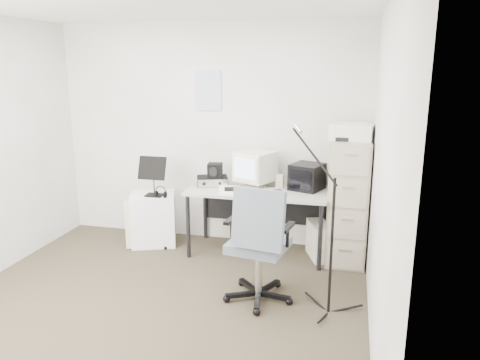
% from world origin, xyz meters
% --- Properties ---
extents(floor, '(3.60, 3.60, 0.01)m').
position_xyz_m(floor, '(0.00, 0.00, -0.01)').
color(floor, '#32291F').
rests_on(floor, ground).
extents(wall_back, '(3.60, 0.02, 2.50)m').
position_xyz_m(wall_back, '(0.00, 1.80, 1.25)').
color(wall_back, white).
rests_on(wall_back, ground).
extents(wall_right, '(0.02, 3.60, 2.50)m').
position_xyz_m(wall_right, '(1.80, 0.00, 1.25)').
color(wall_right, white).
rests_on(wall_right, ground).
extents(wall_calendar, '(0.30, 0.02, 0.44)m').
position_xyz_m(wall_calendar, '(-0.02, 1.79, 1.75)').
color(wall_calendar, white).
rests_on(wall_calendar, wall_back).
extents(filing_cabinet, '(0.40, 0.60, 1.30)m').
position_xyz_m(filing_cabinet, '(1.58, 1.48, 0.65)').
color(filing_cabinet, gray).
rests_on(filing_cabinet, floor).
extents(printer, '(0.46, 0.35, 0.16)m').
position_xyz_m(printer, '(1.58, 1.47, 1.38)').
color(printer, silver).
rests_on(printer, filing_cabinet).
extents(desk, '(1.50, 0.70, 0.73)m').
position_xyz_m(desk, '(0.63, 1.45, 0.36)').
color(desk, '#A8A994').
rests_on(desk, floor).
extents(crt_monitor, '(0.48, 0.49, 0.39)m').
position_xyz_m(crt_monitor, '(0.58, 1.54, 0.93)').
color(crt_monitor, silver).
rests_on(crt_monitor, desk).
extents(crt_tv, '(0.40, 0.41, 0.28)m').
position_xyz_m(crt_tv, '(1.14, 1.58, 0.87)').
color(crt_tv, black).
rests_on(crt_tv, desk).
extents(desk_speaker, '(0.08, 0.08, 0.14)m').
position_xyz_m(desk_speaker, '(0.84, 1.59, 0.80)').
color(desk_speaker, beige).
rests_on(desk_speaker, desk).
extents(keyboard, '(0.48, 0.33, 0.03)m').
position_xyz_m(keyboard, '(0.65, 1.32, 0.74)').
color(keyboard, silver).
rests_on(keyboard, desk).
extents(mouse, '(0.11, 0.14, 0.04)m').
position_xyz_m(mouse, '(0.88, 1.31, 0.75)').
color(mouse, black).
rests_on(mouse, desk).
extents(radio_receiver, '(0.40, 0.34, 0.10)m').
position_xyz_m(radio_receiver, '(0.10, 1.51, 0.78)').
color(radio_receiver, black).
rests_on(radio_receiver, desk).
extents(radio_speaker, '(0.17, 0.16, 0.15)m').
position_xyz_m(radio_speaker, '(0.13, 1.50, 0.90)').
color(radio_speaker, black).
rests_on(radio_speaker, radio_receiver).
extents(papers, '(0.31, 0.37, 0.02)m').
position_xyz_m(papers, '(0.35, 1.30, 0.74)').
color(papers, white).
rests_on(papers, desk).
extents(pc_tower, '(0.31, 0.45, 0.39)m').
position_xyz_m(pc_tower, '(1.30, 1.48, 0.19)').
color(pc_tower, silver).
rests_on(pc_tower, floor).
extents(office_chair, '(0.71, 0.71, 1.07)m').
position_xyz_m(office_chair, '(0.85, 0.42, 0.54)').
color(office_chair, slate).
rests_on(office_chair, floor).
extents(side_cart, '(0.59, 0.53, 0.61)m').
position_xyz_m(side_cart, '(-0.59, 1.43, 0.30)').
color(side_cart, white).
rests_on(side_cart, floor).
extents(music_stand, '(0.33, 0.19, 0.46)m').
position_xyz_m(music_stand, '(-0.53, 1.35, 0.84)').
color(music_stand, black).
rests_on(music_stand, side_cart).
extents(headphones, '(0.17, 0.17, 0.02)m').
position_xyz_m(headphones, '(-0.44, 1.31, 0.65)').
color(headphones, black).
rests_on(headphones, side_cart).
extents(mic_stand, '(0.03, 0.03, 1.53)m').
position_xyz_m(mic_stand, '(1.47, 0.34, 0.77)').
color(mic_stand, black).
rests_on(mic_stand, floor).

